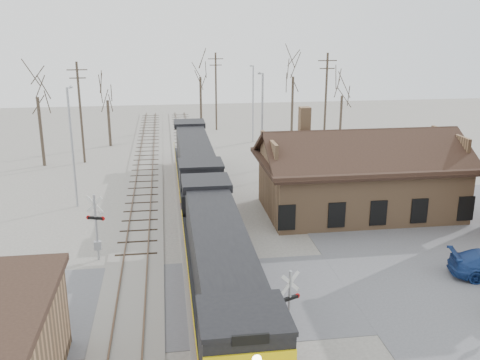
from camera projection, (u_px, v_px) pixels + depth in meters
name	position (u px, v px, depth m)	size (l,w,h in m)	color
ground	(218.00, 298.00, 28.15)	(140.00, 140.00, 0.00)	#A6A196
road	(218.00, 298.00, 28.14)	(60.00, 9.00, 0.03)	#5A5A5F
track_main	(199.00, 205.00, 42.37)	(3.40, 90.00, 0.24)	#A6A196
track_siding	(141.00, 207.00, 41.76)	(3.40, 90.00, 0.24)	#A6A196
depot	(359.00, 181.00, 40.48)	(15.20, 9.31, 7.90)	#98714E
locomotive_lead	(222.00, 277.00, 25.28)	(3.04, 20.39, 4.53)	black
locomotive_trailing	(195.00, 166.00, 44.89)	(3.04, 20.39, 4.28)	black
crossbuck_near	(289.00, 312.00, 23.45)	(1.00, 0.50, 3.73)	#A5A8AD
crossbuck_far	(97.00, 230.00, 32.18)	(1.15, 0.47, 4.19)	#A5A8AD
streetlight_a	(72.00, 141.00, 40.87)	(0.25, 2.04, 9.35)	#A5A8AD
streetlight_b	(262.00, 122.00, 47.53)	(0.25, 2.04, 9.76)	#A5A8AD
streetlight_c	(253.00, 100.00, 63.85)	(0.25, 2.04, 9.12)	#A5A8AD
utility_pole_a	(81.00, 111.00, 53.93)	(2.00, 0.24, 10.26)	#382D23
utility_pole_b	(216.00, 90.00, 70.68)	(2.00, 0.24, 10.20)	#382D23
utility_pole_c	(326.00, 104.00, 56.41)	(2.00, 0.24, 10.97)	#382D23
tree_a	(36.00, 85.00, 51.93)	(4.63, 4.63, 11.34)	#382D23
tree_b	(107.00, 93.00, 61.07)	(3.58, 3.58, 8.77)	#382D23
tree_c	(200.00, 69.00, 73.06)	(4.51, 4.51, 11.04)	#382D23
tree_d	(293.00, 67.00, 66.39)	(4.97, 4.97, 12.17)	#382D23
tree_e	(342.00, 89.00, 65.24)	(3.55, 3.55, 8.71)	#382D23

